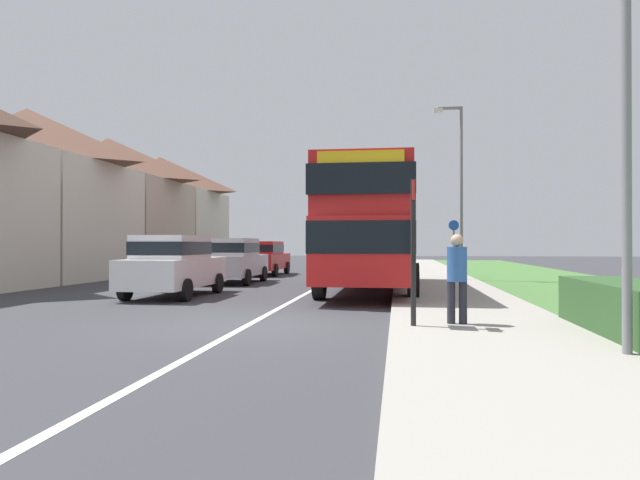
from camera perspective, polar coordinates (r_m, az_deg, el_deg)
The scene contains 15 objects.
ground_plane at distance 10.67m, azimuth -7.17°, elevation -8.48°, with size 120.00×120.00×0.00m, color #38383D.
lane_marking_centre at distance 18.46m, azimuth -0.69°, elevation -5.04°, with size 0.14×60.00×0.01m, color silver.
pavement_near_side at distance 16.33m, azimuth 13.03°, elevation -5.44°, with size 3.20×68.00×0.12m, color #9E998E.
grass_verge_seaward at distance 17.25m, azimuth 27.46°, elevation -5.20°, with size 6.00×68.00×0.08m, color #477538.
roadside_hedge at distance 9.92m, azimuth 29.06°, elevation -6.43°, with size 1.10×3.93×0.90m, color #2D5128.
double_decker_bus at distance 17.76m, azimuth 5.13°, elevation 1.67°, with size 2.80×9.81×3.70m.
parked_car_white at distance 16.53m, azimuth -14.58°, elevation -2.30°, with size 1.87×4.24×1.73m.
parked_car_silver at distance 21.66m, azimuth -8.89°, elevation -1.89°, with size 2.00×4.05×1.71m.
parked_car_red at distance 27.08m, azimuth -5.80°, elevation -1.68°, with size 1.96×4.44×1.61m.
pedestrian_at_stop at distance 10.04m, azimuth 13.69°, elevation -3.39°, with size 0.34×0.34×1.67m.
bus_stop_sign at distance 9.64m, azimuth 9.42°, elevation -0.16°, with size 0.09×0.52×2.60m.
cycle_route_sign at distance 24.92m, azimuth 13.39°, elevation -0.55°, with size 0.44×0.08×2.52m.
street_lamp_near at distance 8.52m, azimuth 27.88°, elevation 19.24°, with size 1.14×0.20×7.61m.
street_lamp_mid at distance 22.91m, azimuth 13.84°, elevation 5.87°, with size 1.14×0.20×6.90m.
house_terrace_far_side at distance 29.71m, azimuth -23.82°, elevation 3.74°, with size 7.50×26.66×7.24m.
Camera 1 is at (2.74, -10.20, 1.50)m, focal length 31.63 mm.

